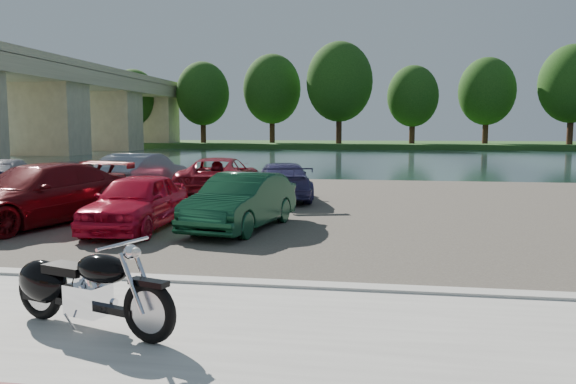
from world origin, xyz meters
name	(u,v)px	position (x,y,z in m)	size (l,w,h in m)	color
ground	(192,340)	(0.00, 0.00, 0.00)	(200.00, 200.00, 0.00)	#595447
promenade	(157,374)	(0.00, -1.00, 0.05)	(60.00, 6.00, 0.10)	#A4A19B
kerb	(237,285)	(0.00, 2.00, 0.07)	(60.00, 0.30, 0.14)	#A4A19B
parking_lot	(311,206)	(0.00, 11.00, 0.02)	(60.00, 18.00, 0.04)	#453F38
river	(354,158)	(0.00, 40.00, 0.00)	(120.00, 40.00, 0.00)	#1A2F2E
far_bank	(364,145)	(0.00, 72.00, 0.30)	(120.00, 24.00, 0.60)	#234619
bridge	(42,94)	(-28.00, 41.02, 5.52)	(7.00, 56.00, 8.55)	tan
far_trees	(400,88)	(4.36, 65.79, 7.49)	(70.25, 10.68, 12.52)	#381F14
motorcycle	(77,287)	(-1.31, -0.08, 0.56)	(2.26, 1.02, 1.05)	black
car_3	(37,195)	(-6.10, 6.49, 0.77)	(2.05, 5.03, 1.46)	#5F0D11
car_4	(137,202)	(-3.44, 6.23, 0.69)	(1.53, 3.79, 1.29)	red
car_5	(241,201)	(-1.10, 6.71, 0.68)	(1.35, 3.88, 1.28)	#113F26
car_7	(7,176)	(-11.13, 12.37, 0.67)	(1.76, 4.33, 1.26)	#97969E
car_8	(75,177)	(-8.54, 12.45, 0.68)	(1.51, 3.75, 1.28)	black
car_9	(142,174)	(-6.11, 12.62, 0.78)	(1.56, 4.48, 1.48)	slate
car_10	(220,177)	(-3.35, 12.71, 0.72)	(2.24, 4.87, 1.35)	maroon
car_11	(282,181)	(-1.11, 12.25, 0.65)	(1.72, 4.23, 1.23)	navy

